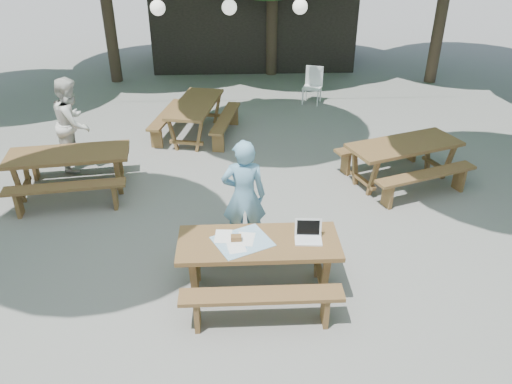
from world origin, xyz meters
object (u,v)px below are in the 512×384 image
object	(u,v)px
woman	(244,196)
second_person	(73,123)
plastic_chair	(312,93)
main_picnic_table	(259,265)
picnic_table_nw	(71,172)

from	to	relation	value
woman	second_person	world-z (taller)	second_person
woman	second_person	size ratio (longest dim) A/B	0.98
woman	plastic_chair	bearing A→B (deg)	-106.91
plastic_chair	woman	bearing A→B (deg)	-86.69
plastic_chair	second_person	bearing A→B (deg)	-125.74
second_person	plastic_chair	world-z (taller)	second_person
woman	second_person	bearing A→B (deg)	-42.35
second_person	main_picnic_table	bearing A→B (deg)	-139.60
main_picnic_table	woman	world-z (taller)	woman
main_picnic_table	picnic_table_nw	distance (m)	4.10
second_person	plastic_chair	size ratio (longest dim) A/B	1.92
picnic_table_nw	plastic_chair	xyz separation A→B (m)	(4.81, 4.43, -0.13)
picnic_table_nw	plastic_chair	size ratio (longest dim) A/B	2.32
picnic_table_nw	woman	xyz separation A→B (m)	(2.92, -1.76, 0.46)
picnic_table_nw	second_person	bearing A→B (deg)	91.84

